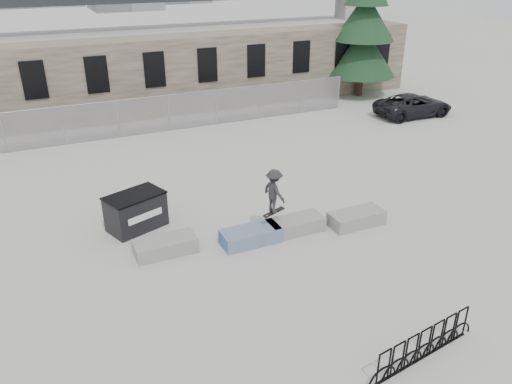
# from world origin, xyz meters

# --- Properties ---
(ground) EXTENTS (120.00, 120.00, 0.00)m
(ground) POSITION_xyz_m (0.00, 0.00, 0.00)
(ground) COLOR #B1B1AC
(ground) RESTS_ON ground
(stone_wall) EXTENTS (36.00, 2.58, 4.50)m
(stone_wall) POSITION_xyz_m (0.00, 16.24, 2.26)
(stone_wall) COLOR brown
(stone_wall) RESTS_ON ground
(chainlink_fence) EXTENTS (22.06, 0.06, 2.02)m
(chainlink_fence) POSITION_xyz_m (-0.00, 12.50, 1.04)
(chainlink_fence) COLOR gray
(chainlink_fence) RESTS_ON ground
(planter_far_left) EXTENTS (2.00, 0.90, 0.51)m
(planter_far_left) POSITION_xyz_m (-3.60, 0.27, 0.28)
(planter_far_left) COLOR gray
(planter_far_left) RESTS_ON ground
(planter_center_left) EXTENTS (2.00, 0.90, 0.51)m
(planter_center_left) POSITION_xyz_m (-0.82, -0.30, 0.28)
(planter_center_left) COLOR #2F568E
(planter_center_left) RESTS_ON ground
(planter_center_right) EXTENTS (2.00, 0.90, 0.51)m
(planter_center_right) POSITION_xyz_m (0.91, -0.25, 0.28)
(planter_center_right) COLOR gray
(planter_center_right) RESTS_ON ground
(planter_offset) EXTENTS (2.00, 0.90, 0.51)m
(planter_offset) POSITION_xyz_m (3.15, -0.73, 0.28)
(planter_offset) COLOR gray
(planter_offset) RESTS_ON ground
(dumpster) EXTENTS (2.27, 1.82, 1.30)m
(dumpster) POSITION_xyz_m (-4.06, 2.33, 0.66)
(dumpster) COLOR black
(dumpster) RESTS_ON ground
(bike_rack) EXTENTS (3.56, 0.56, 0.90)m
(bike_rack) POSITION_xyz_m (0.72, -6.93, 0.44)
(bike_rack) COLOR black
(bike_rack) RESTS_ON ground
(spruce_tree) EXTENTS (4.65, 4.65, 11.50)m
(spruce_tree) POSITION_xyz_m (14.10, 14.68, 4.82)
(spruce_tree) COLOR #38281E
(spruce_tree) RESTS_ON ground
(suv) EXTENTS (4.86, 2.36, 1.33)m
(suv) POSITION_xyz_m (14.15, 9.15, 0.67)
(suv) COLOR black
(suv) RESTS_ON ground
(skateboarder) EXTENTS (0.81, 1.08, 1.63)m
(skateboarder) POSITION_xyz_m (0.06, -0.24, 1.72)
(skateboarder) COLOR #28272A
(skateboarder) RESTS_ON ground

